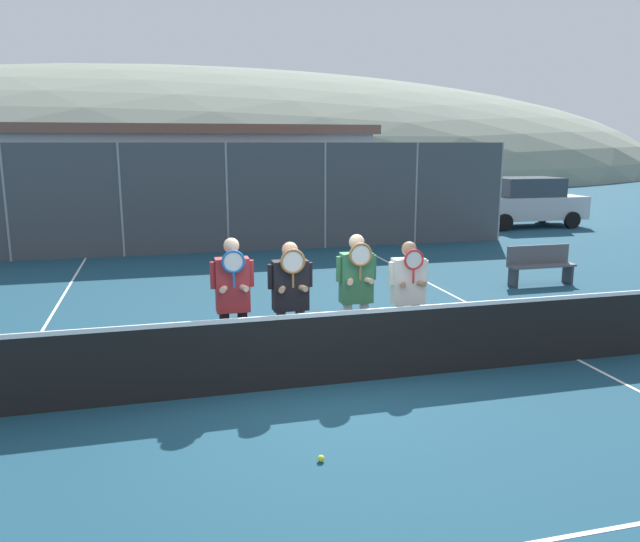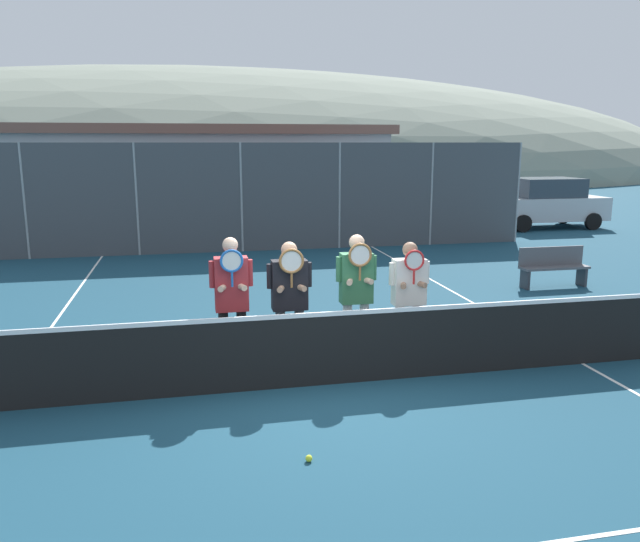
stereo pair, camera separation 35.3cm
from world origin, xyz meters
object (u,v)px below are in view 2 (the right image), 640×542
at_px(player_center_right, 356,288).
at_px(car_right_of_center, 545,203).
at_px(car_left_of_center, 267,207).
at_px(player_leftmost, 232,296).
at_px(tennis_ball_on_court, 309,458).
at_px(car_center, 414,204).
at_px(car_far_left, 104,213).
at_px(player_center_left, 290,294).
at_px(bench_courtside, 553,266).
at_px(player_rightmost, 409,291).

bearing_deg(player_center_right, car_right_of_center, 49.62).
xyz_separation_m(player_center_right, car_left_of_center, (0.35, 12.37, -0.13)).
height_order(player_leftmost, player_center_right, player_leftmost).
bearing_deg(tennis_ball_on_court, car_center, 66.07).
bearing_deg(car_center, player_leftmost, -119.86).
bearing_deg(car_right_of_center, car_far_left, -179.26).
bearing_deg(player_center_left, bench_courtside, 30.73).
relative_size(player_leftmost, car_center, 0.42).
distance_m(player_center_left, player_center_right, 0.93).
relative_size(player_center_right, car_far_left, 0.43).
distance_m(car_left_of_center, bench_courtside, 10.03).
xyz_separation_m(player_center_left, car_left_of_center, (1.28, 12.42, -0.11)).
bearing_deg(bench_courtside, car_right_of_center, 59.46).
height_order(player_center_left, car_left_of_center, car_left_of_center).
xyz_separation_m(player_center_right, car_far_left, (-4.72, 12.06, -0.16)).
xyz_separation_m(player_center_left, car_center, (6.41, 12.45, -0.11)).
height_order(car_center, car_right_of_center, car_center).
height_order(player_leftmost, bench_courtside, player_leftmost).
height_order(player_rightmost, car_far_left, car_far_left).
height_order(car_far_left, bench_courtside, car_far_left).
bearing_deg(tennis_ball_on_court, player_center_left, 84.62).
height_order(car_left_of_center, tennis_ball_on_court, car_left_of_center).
height_order(player_center_right, car_right_of_center, player_center_right).
height_order(player_leftmost, car_far_left, player_leftmost).
xyz_separation_m(bench_courtside, tennis_ball_on_court, (-6.54, -6.27, -0.42)).
relative_size(player_leftmost, car_left_of_center, 0.41).
bearing_deg(car_right_of_center, player_center_left, -132.69).
distance_m(car_left_of_center, tennis_ball_on_court, 15.04).
height_order(player_leftmost, car_center, car_center).
xyz_separation_m(player_rightmost, car_right_of_center, (9.67, 12.28, -0.10)).
height_order(player_leftmost, car_left_of_center, car_left_of_center).
distance_m(player_rightmost, car_center, 13.29).
bearing_deg(car_far_left, car_left_of_center, 3.46).
xyz_separation_m(player_rightmost, tennis_ball_on_court, (-1.92, -2.54, -0.97)).
bearing_deg(player_center_left, player_leftmost, -176.37).
bearing_deg(player_center_left, car_right_of_center, 47.31).
relative_size(player_rightmost, tennis_ball_on_court, 24.94).
xyz_separation_m(player_leftmost, car_right_of_center, (12.12, 12.36, -0.17)).
bearing_deg(player_rightmost, car_center, 69.20).
relative_size(car_left_of_center, tennis_ball_on_court, 66.60).
relative_size(player_rightmost, car_left_of_center, 0.37).
xyz_separation_m(player_leftmost, car_far_left, (-3.01, 12.16, -0.16)).
height_order(player_center_left, player_rightmost, player_center_left).
xyz_separation_m(player_center_right, tennis_ball_on_court, (-1.17, -2.57, -1.04)).
xyz_separation_m(car_center, tennis_ball_on_court, (-6.64, -14.97, -0.92)).
distance_m(player_leftmost, player_rightmost, 2.46).
xyz_separation_m(car_right_of_center, tennis_ball_on_court, (-11.59, -14.82, -0.88)).
relative_size(player_leftmost, player_center_right, 1.02).
distance_m(car_far_left, car_left_of_center, 5.07).
xyz_separation_m(player_center_left, bench_courtside, (6.31, 3.75, -0.60)).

